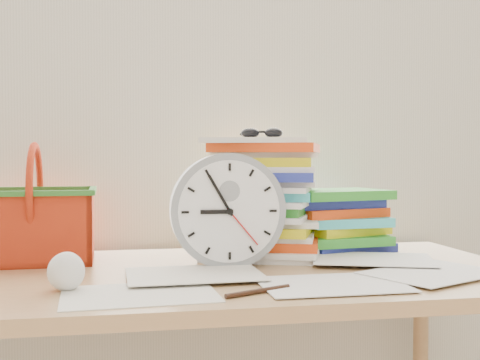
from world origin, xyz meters
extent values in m
cube|color=silver|center=(0.00, 2.00, 1.35)|extent=(4.00, 0.04, 2.70)
cube|color=silver|center=(0.00, 1.98, 1.30)|extent=(2.40, 0.01, 2.50)
cube|color=#AE8351|center=(0.00, 1.60, 0.73)|extent=(1.40, 0.70, 0.03)
cylinder|color=gray|center=(0.03, 1.63, 0.88)|extent=(0.27, 0.05, 0.27)
sphere|color=white|center=(-0.32, 1.45, 0.79)|extent=(0.07, 0.07, 0.07)
cylinder|color=black|center=(0.04, 1.35, 0.75)|extent=(0.14, 0.07, 0.01)
camera|label=1|loc=(-0.20, 0.27, 1.00)|focal=45.00mm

